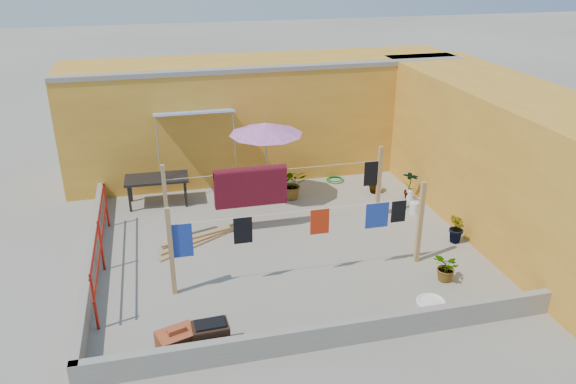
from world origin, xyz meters
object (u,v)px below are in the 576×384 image
(brazier, at_px, (211,336))
(white_basin, at_px, (431,303))
(patio_umbrella, at_px, (266,129))
(brick_stack, at_px, (177,343))
(green_hose, at_px, (335,180))
(water_jug_a, at_px, (410,195))
(water_jug_b, at_px, (414,208))
(plant_back_a, at_px, (292,184))
(outdoor_table, at_px, (157,180))

(brazier, xyz_separation_m, white_basin, (4.08, 0.28, -0.21))
(patio_umbrella, height_order, brazier, patio_umbrella)
(brick_stack, xyz_separation_m, white_basin, (4.62, 0.28, -0.18))
(patio_umbrella, distance_m, green_hose, 3.05)
(water_jug_a, xyz_separation_m, water_jug_b, (-0.25, -0.76, 0.02))
(green_hose, bearing_deg, water_jug_a, -49.15)
(plant_back_a, bearing_deg, patio_umbrella, -172.87)
(water_jug_b, relative_size, green_hose, 0.66)
(brazier, height_order, green_hose, brazier)
(patio_umbrella, xyz_separation_m, outdoor_table, (-2.72, 0.55, -1.31))
(patio_umbrella, height_order, white_basin, patio_umbrella)
(white_basin, relative_size, water_jug_a, 1.79)
(patio_umbrella, xyz_separation_m, brazier, (-2.07, -5.45, -1.71))
(water_jug_a, relative_size, water_jug_b, 0.90)
(green_hose, bearing_deg, brick_stack, -126.72)
(patio_umbrella, height_order, green_hose, patio_umbrella)
(outdoor_table, height_order, water_jug_a, outdoor_table)
(water_jug_a, bearing_deg, green_hose, 130.85)
(water_jug_b, xyz_separation_m, green_hose, (-1.23, 2.47, -0.12))
(white_basin, xyz_separation_m, water_jug_a, (1.63, 4.41, 0.08))
(patio_umbrella, relative_size, water_jug_b, 6.87)
(water_jug_b, bearing_deg, green_hose, 116.50)
(brazier, xyz_separation_m, green_hose, (4.23, 6.40, -0.22))
(brick_stack, bearing_deg, white_basin, 3.46)
(brick_stack, height_order, plant_back_a, plant_back_a)
(patio_umbrella, xyz_separation_m, brick_stack, (-2.62, -5.45, -1.75))
(patio_umbrella, height_order, brick_stack, patio_umbrella)
(green_hose, bearing_deg, outdoor_table, -175.29)
(white_basin, xyz_separation_m, green_hose, (0.15, 6.12, -0.02))
(brick_stack, xyz_separation_m, brazier, (0.55, 0.00, 0.03))
(white_basin, bearing_deg, plant_back_a, 104.10)
(outdoor_table, distance_m, water_jug_a, 6.52)
(brick_stack, relative_size, brazier, 1.17)
(brazier, xyz_separation_m, water_jug_a, (5.71, 4.69, -0.12))
(patio_umbrella, bearing_deg, water_jug_b, -24.14)
(brazier, relative_size, water_jug_b, 1.77)
(brazier, bearing_deg, water_jug_b, 35.74)
(water_jug_b, distance_m, green_hose, 2.76)
(brazier, bearing_deg, brick_stack, 180.00)
(brick_stack, relative_size, water_jug_b, 2.07)
(patio_umbrella, relative_size, plant_back_a, 2.86)
(brazier, xyz_separation_m, water_jug_b, (5.46, 3.93, -0.11))
(water_jug_a, bearing_deg, plant_back_a, 164.01)
(patio_umbrella, xyz_separation_m, water_jug_b, (3.39, -1.52, -1.82))
(brick_stack, bearing_deg, brazier, 0.00)
(white_basin, distance_m, green_hose, 6.12)
(green_hose, bearing_deg, white_basin, -91.41)
(green_hose, bearing_deg, brazier, -123.45)
(brick_stack, distance_m, water_jug_a, 7.82)
(brick_stack, bearing_deg, water_jug_b, 33.20)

